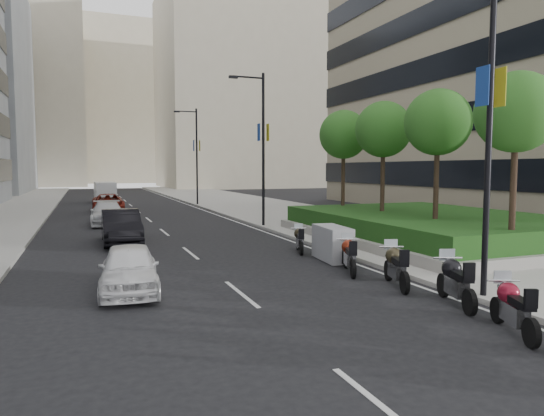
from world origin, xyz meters
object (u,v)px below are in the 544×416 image
lamp_post_0 (485,108)px  car_a (129,268)px  motorcycle_5 (332,244)px  car_b (121,227)px  car_d (108,203)px  delivery_van (105,193)px  motorcycle_1 (513,308)px  motorcycle_6 (300,240)px  lamp_post_1 (261,142)px  motorcycle_2 (455,281)px  motorcycle_4 (349,256)px  lamp_post_2 (195,151)px  car_c (108,213)px  motorcycle_3 (396,266)px

lamp_post_0 → car_a: bearing=152.9°
motorcycle_5 → car_b: size_ratio=0.48×
car_d → delivery_van: 10.64m
motorcycle_1 → motorcycle_6: motorcycle_1 is taller
lamp_post_1 → motorcycle_2: lamp_post_1 is taller
motorcycle_4 → motorcycle_6: motorcycle_4 is taller
lamp_post_2 → motorcycle_4: 31.05m
delivery_van → car_c: bearing=-93.5°
motorcycle_4 → motorcycle_1: bearing=-157.0°
lamp_post_0 → motorcycle_5: (-0.92, 6.44, -4.41)m
motorcycle_5 → car_a: 7.89m
lamp_post_1 → delivery_van: (-7.75, 25.20, -4.09)m
lamp_post_0 → motorcycle_1: bearing=-119.4°
car_b → motorcycle_5: bearing=-45.3°
lamp_post_1 → delivery_van: 26.68m
motorcycle_6 → delivery_van: size_ratio=0.38×
motorcycle_1 → motorcycle_2: motorcycle_2 is taller
lamp_post_0 → motorcycle_3: (-1.09, 2.15, -4.46)m
motorcycle_3 → motorcycle_2: bearing=-155.2°
lamp_post_1 → motorcycle_4: lamp_post_1 is taller
motorcycle_1 → car_c: bearing=39.4°
car_c → delivery_van: size_ratio=0.98×
motorcycle_2 → car_a: (-7.68, 4.44, 0.06)m
lamp_post_1 → motorcycle_1: 19.79m
delivery_van → lamp_post_2: bearing=-44.6°
lamp_post_1 → motorcycle_6: (-1.33, -8.45, -4.54)m
motorcycle_5 → delivery_van: 36.41m
motorcycle_2 → motorcycle_4: 4.41m
motorcycle_2 → car_c: bearing=38.6°
lamp_post_1 → car_a: (-8.54, -12.63, -4.39)m
lamp_post_0 → car_a: (-8.54, 4.37, -4.39)m
lamp_post_1 → motorcycle_1: size_ratio=4.48×
motorcycle_1 → motorcycle_6: 10.78m
motorcycle_1 → motorcycle_5: bearing=20.8°
motorcycle_1 → car_a: (-7.28, 6.60, 0.11)m
car_a → motorcycle_4: bearing=4.4°
motorcycle_2 → delivery_van: 42.83m
car_c → motorcycle_6: bearing=-60.9°
lamp_post_1 → motorcycle_6: size_ratio=4.72×
lamp_post_0 → lamp_post_2: bearing=90.0°
motorcycle_4 → car_a: (-7.13, 0.06, 0.09)m
lamp_post_2 → car_a: lamp_post_2 is taller
motorcycle_5 → car_d: car_d is taller
lamp_post_1 → delivery_van: bearing=107.1°
lamp_post_2 → motorcycle_4: (-1.41, -30.69, -4.48)m
motorcycle_2 → motorcycle_4: size_ratio=1.08×
motorcycle_2 → car_c: size_ratio=0.45×
motorcycle_3 → motorcycle_5: (0.17, 4.28, 0.05)m
lamp_post_0 → car_b: size_ratio=1.88×
lamp_post_1 → motorcycle_4: (-1.41, -12.69, -4.48)m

